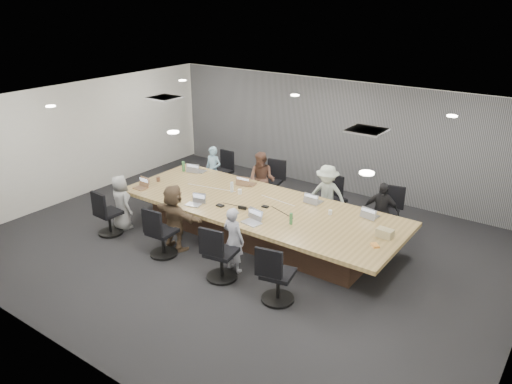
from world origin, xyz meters
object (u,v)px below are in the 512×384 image
Objects in this scene: chair_7 at (278,278)px; laptop_3 at (370,216)px; person_0 at (213,170)px; laptop_5 at (193,205)px; laptop_1 at (248,184)px; laptop_4 at (140,188)px; laptop_2 at (314,201)px; snack_packet at (375,245)px; canvas_bag at (385,233)px; conference_table at (259,220)px; bottle_green_right at (291,219)px; chair_4 at (109,216)px; person_3 at (381,212)px; laptop_0 at (198,171)px; chair_5 at (163,236)px; bottle_clear at (232,187)px; chair_2 at (333,203)px; person_4 at (121,202)px; stapler at (242,208)px; person_2 at (327,196)px; person_6 at (233,240)px; mug_brown at (158,179)px; chair_3 at (386,215)px; person_1 at (262,180)px; laptop_6 at (251,223)px; chair_0 at (222,175)px; person_5 at (175,217)px; chair_1 at (270,185)px; chair_6 at (221,257)px; bottle_green_left at (183,166)px.

chair_7 is 2.68× the size of laptop_3.
person_0 reaches higher than laptop_5.
laptop_1 is 1.19× the size of laptop_4.
snack_packet is (1.81, -1.11, 0.01)m from laptop_2.
laptop_4 is at bearing -170.24° from canvas_bag.
conference_table is 1.18m from bottle_green_right.
chair_4 reaches higher than snack_packet.
conference_table is at bearing -34.69° from person_0.
laptop_0 is at bearing 172.23° from person_3.
chair_5 is 3.75× the size of bottle_clear.
conference_table is at bearing -161.82° from person_3.
person_4 is (-3.49, -3.05, 0.22)m from chair_2.
stapler is at bearing 178.99° from bottle_green_right.
chair_4 is 0.59× the size of person_2.
stapler is (2.22, -1.73, 0.16)m from person_0.
person_2 is (3.20, 0.00, 0.08)m from person_0.
mug_brown is (-3.04, 1.11, 0.17)m from person_6.
chair_5 is 0.67× the size of person_3.
chair_3 is 4.03m from laptop_5.
bottle_clear is at bearing -127.20° from person_4.
person_1 is 3.73m from canvas_bag.
person_6 is 3.51× the size of laptop_6.
chair_0 is 0.64× the size of person_0.
laptop_1 is 0.28× the size of person_6.
person_1 reaches higher than laptop_3.
chair_3 is at bearing -136.00° from person_4.
bottle_clear is 2.17× the size of mug_brown.
bottle_green_right is at bearing -151.03° from person_5.
chair_1 is 3.41m from chair_5.
chair_6 is at bearing 171.14° from person_5.
person_2 reaches higher than chair_3.
chair_0 is 3.48× the size of bottle_green_right.
chair_4 is 4.65m from person_2.
bottle_clear is at bearing 165.44° from conference_table.
person_1 is 2.94m from person_3.
chair_3 is 3.34× the size of bottle_green_left.
mug_brown is 2.52m from stapler.
person_3 is (0.49, 3.05, 0.20)m from chair_7.
bottle_clear is at bearing 147.78° from laptop_0.
person_2 is 4.10× the size of laptop_2.
person_6 is at bearing -51.21° from bottle_clear.
person_3 is (2.94, 0.55, -0.12)m from laptop_1.
bottle_clear is at bearing 14.97° from chair_3.
chair_4 is 3.92m from bottle_green_right.
stapler is (-0.14, -0.38, 0.37)m from conference_table.
chair_6 is 3.01× the size of canvas_bag.
laptop_4 is (-4.73, -2.50, 0.33)m from chair_3.
canvas_bag is at bearing 161.10° from laptop_0.
person_3 is at bearing 68.80° from chair_7.
chair_0 is at bearing 118.89° from chair_6.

